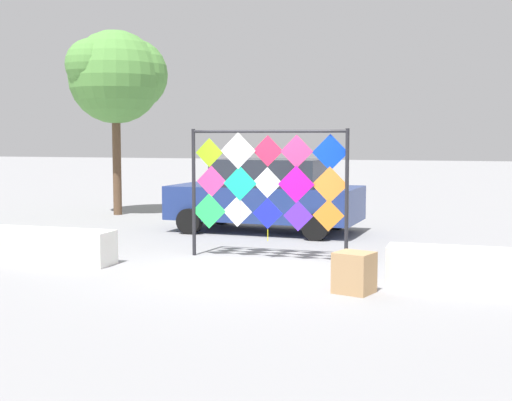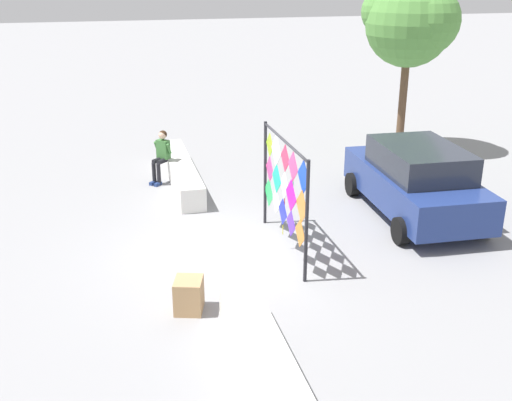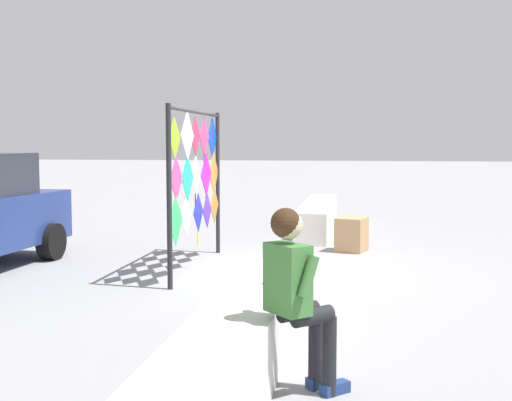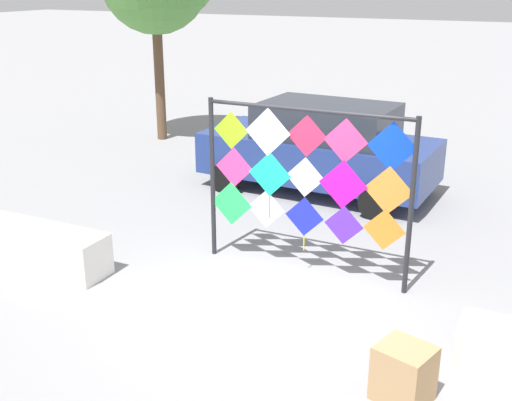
{
  "view_description": "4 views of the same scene",
  "coord_description": "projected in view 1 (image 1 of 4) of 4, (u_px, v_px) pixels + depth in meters",
  "views": [
    {
      "loc": [
        3.62,
        -10.94,
        2.27
      ],
      "look_at": [
        0.01,
        0.59,
        1.17
      ],
      "focal_mm": 48.02,
      "sensor_mm": 36.0,
      "label": 1
    },
    {
      "loc": [
        11.49,
        -2.23,
        5.69
      ],
      "look_at": [
        -0.17,
        0.71,
        1.09
      ],
      "focal_mm": 43.2,
      "sensor_mm": 36.0,
      "label": 2
    },
    {
      "loc": [
        -9.9,
        -1.26,
        1.94
      ],
      "look_at": [
        0.0,
        0.33,
        1.07
      ],
      "focal_mm": 47.13,
      "sensor_mm": 36.0,
      "label": 3
    },
    {
      "loc": [
        3.05,
        -6.58,
        4.07
      ],
      "look_at": [
        -0.25,
        0.25,
        1.38
      ],
      "focal_mm": 44.28,
      "sensor_mm": 36.0,
      "label": 4
    }
  ],
  "objects": [
    {
      "name": "ground",
      "position": [
        245.0,
        271.0,
        11.68
      ],
      "size": [
        120.0,
        120.0,
        0.0
      ],
      "primitive_type": "plane",
      "color": "gray"
    },
    {
      "name": "kite_display_rack",
      "position": [
        268.0,
        180.0,
        12.72
      ],
      "size": [
        3.04,
        0.07,
        2.44
      ],
      "color": "#232328",
      "rests_on": "ground"
    },
    {
      "name": "parked_car",
      "position": [
        266.0,
        195.0,
        16.54
      ],
      "size": [
        4.65,
        2.37,
        1.77
      ],
      "color": "navy",
      "rests_on": "ground"
    },
    {
      "name": "cardboard_box_large",
      "position": [
        354.0,
        273.0,
        10.04
      ],
      "size": [
        0.64,
        0.61,
        0.6
      ],
      "primitive_type": "cube",
      "rotation": [
        0.0,
        0.0,
        -0.29
      ],
      "color": "tan",
      "rests_on": "ground"
    },
    {
      "name": "tree_broadleaf",
      "position": [
        118.0,
        76.0,
        20.01
      ],
      "size": [
        2.78,
        2.77,
        5.4
      ],
      "color": "brown",
      "rests_on": "ground"
    }
  ]
}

